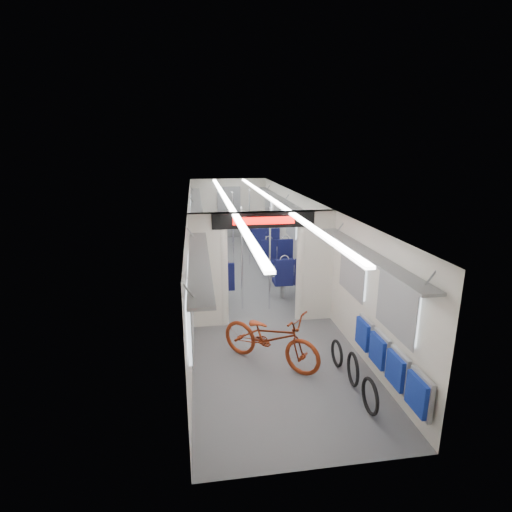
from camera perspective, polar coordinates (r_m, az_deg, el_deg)
The scene contains 14 objects.
carriage at distance 9.61m, azimuth -0.76°, elevation 3.28°, with size 12.00×12.02×2.31m.
bicycle at distance 6.73m, azimuth 2.06°, elevation -11.53°, with size 0.64×1.83×0.96m, color maroon.
flip_bench at distance 6.20m, azimuth 18.35°, elevation -13.90°, with size 0.12×2.12×0.53m.
bike_hoop_a at distance 5.96m, azimuth 15.96°, elevation -18.89°, with size 0.52×0.52×0.05m, color black.
bike_hoop_b at distance 6.48m, azimuth 13.67°, elevation -15.63°, with size 0.52×0.52×0.05m, color black.
bike_hoop_c at distance 6.93m, azimuth 11.47°, elevation -13.64°, with size 0.45×0.45×0.05m, color black.
seat_bay_near_left at distance 10.02m, azimuth -6.25°, elevation -1.94°, with size 0.91×2.09×1.11m.
seat_bay_near_right at distance 10.35m, azimuth 4.11°, elevation -1.32°, with size 0.91×2.08×1.10m.
seat_bay_far_left at distance 13.32m, azimuth -6.92°, elevation 2.34°, with size 0.88×1.91×1.05m.
seat_bay_far_right at distance 13.85m, azimuth 0.78°, elevation 2.98°, with size 0.88×1.94×1.06m.
stanchion_near_left at distance 8.66m, azimuth -2.01°, elevation -0.49°, with size 0.04×0.04×2.30m, color silver.
stanchion_near_right at distance 8.65m, azimuth 1.98°, elevation -0.51°, with size 0.04×0.04×2.30m, color silver.
stanchion_far_left at distance 11.39m, azimuth -3.29°, elevation 3.41°, with size 0.04×0.04×2.30m, color silver.
stanchion_far_right at distance 11.99m, azimuth -0.95°, elevation 4.05°, with size 0.04×0.04×2.30m, color silver.
Camera 1 is at (-1.29, -9.56, 3.55)m, focal length 28.00 mm.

